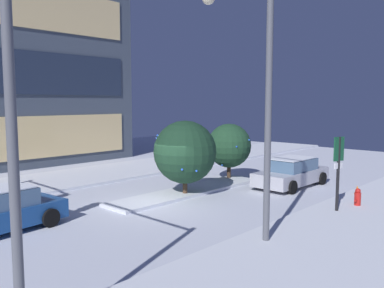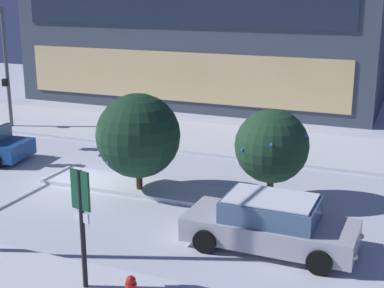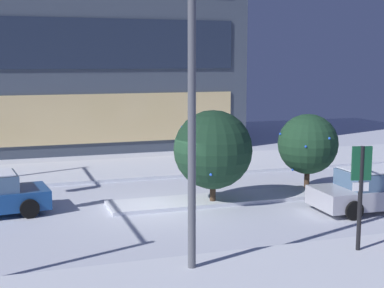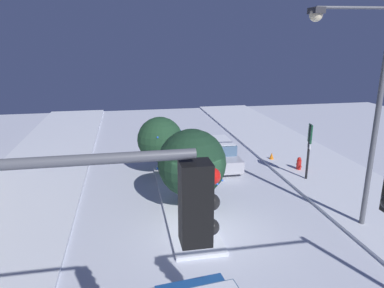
# 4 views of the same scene
# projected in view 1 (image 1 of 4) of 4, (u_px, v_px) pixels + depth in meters

# --- Properties ---
(ground) EXTENTS (52.00, 52.00, 0.00)m
(ground) POSITION_uv_depth(u_px,v_px,m) (152.00, 206.00, 16.97)
(ground) COLOR silver
(curb_strip_near) EXTENTS (52.00, 5.20, 0.14)m
(curb_strip_near) POSITION_uv_depth(u_px,v_px,m) (328.00, 250.00, 11.68)
(curb_strip_near) COLOR silver
(curb_strip_near) RESTS_ON ground
(curb_strip_far) EXTENTS (52.00, 5.20, 0.14)m
(curb_strip_far) POSITION_uv_depth(u_px,v_px,m) (60.00, 180.00, 22.24)
(curb_strip_far) COLOR silver
(curb_strip_far) RESTS_ON ground
(median_strip) EXTENTS (9.00, 1.80, 0.14)m
(median_strip) POSITION_uv_depth(u_px,v_px,m) (189.00, 191.00, 19.43)
(median_strip) COLOR silver
(median_strip) RESTS_ON ground
(car_near) EXTENTS (4.80, 2.16, 1.49)m
(car_near) POSITION_uv_depth(u_px,v_px,m) (291.00, 173.00, 20.81)
(car_near) COLOR #B7B7C1
(car_near) RESTS_ON ground
(street_lamp_arched) EXTENTS (0.65, 2.94, 8.24)m
(street_lamp_arched) POSITION_uv_depth(u_px,v_px,m) (250.00, 71.00, 12.39)
(street_lamp_arched) COLOR #565960
(street_lamp_arched) RESTS_ON ground
(fire_hydrant) EXTENTS (0.48, 0.26, 0.85)m
(fire_hydrant) POSITION_uv_depth(u_px,v_px,m) (358.00, 199.00, 16.49)
(fire_hydrant) COLOR red
(fire_hydrant) RESTS_ON ground
(parking_info_sign) EXTENTS (0.55, 0.19, 3.04)m
(parking_info_sign) POSITION_uv_depth(u_px,v_px,m) (338.00, 165.00, 15.52)
(parking_info_sign) COLOR black
(parking_info_sign) RESTS_ON ground
(decorated_tree_median) EXTENTS (2.45, 2.45, 3.17)m
(decorated_tree_median) POSITION_uv_depth(u_px,v_px,m) (229.00, 146.00, 22.36)
(decorated_tree_median) COLOR #473323
(decorated_tree_median) RESTS_ON ground
(decorated_tree_left_of_median) EXTENTS (2.91, 2.97, 3.52)m
(decorated_tree_left_of_median) POSITION_uv_depth(u_px,v_px,m) (185.00, 152.00, 18.50)
(decorated_tree_left_of_median) COLOR #473323
(decorated_tree_left_of_median) RESTS_ON ground
(construction_cone) EXTENTS (0.36, 0.36, 0.55)m
(construction_cone) POSITION_uv_depth(u_px,v_px,m) (357.00, 191.00, 18.46)
(construction_cone) COLOR orange
(construction_cone) RESTS_ON ground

